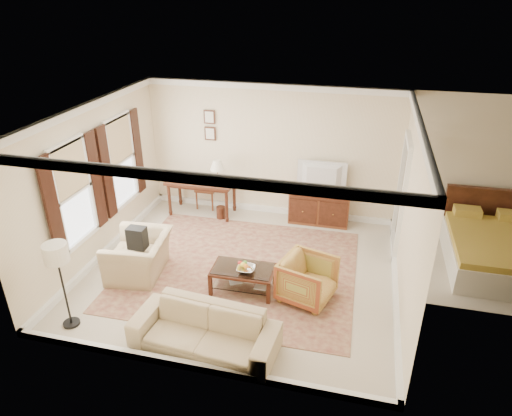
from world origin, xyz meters
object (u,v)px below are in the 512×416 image
at_px(writing_desk, 201,184).
at_px(sideboard, 319,206).
at_px(striped_armchair, 307,278).
at_px(club_armchair, 138,249).
at_px(coffee_table, 243,273).
at_px(tv, 322,168).
at_px(sofa, 204,325).

xyz_separation_m(writing_desk, sideboard, (2.61, 0.20, -0.31)).
bearing_deg(striped_armchair, club_armchair, 106.47).
relative_size(sideboard, striped_armchair, 1.54).
relative_size(coffee_table, club_armchair, 0.93).
distance_m(tv, striped_armchair, 2.88).
distance_m(sideboard, tv, 0.89).
bearing_deg(coffee_table, club_armchair, 178.86).
bearing_deg(sofa, tv, 80.21).
bearing_deg(sideboard, striped_armchair, -87.21).
xyz_separation_m(writing_desk, tv, (2.61, 0.18, 0.57)).
relative_size(sideboard, coffee_table, 1.21).
distance_m(sideboard, striped_armchair, 2.77).
relative_size(writing_desk, sofa, 0.71).
distance_m(tv, sofa, 4.45).
bearing_deg(striped_armchair, writing_desk, 63.69).
bearing_deg(coffee_table, writing_desk, 122.72).
xyz_separation_m(sideboard, striped_armchair, (0.13, -2.76, 0.02)).
height_order(tv, sofa, tv).
xyz_separation_m(tv, sofa, (-1.12, -4.22, -0.87)).
height_order(sideboard, club_armchair, club_armchair).
xyz_separation_m(writing_desk, club_armchair, (-0.27, -2.55, -0.21)).
bearing_deg(sofa, club_armchair, 144.84).
distance_m(sideboard, coffee_table, 2.94).
bearing_deg(striped_armchair, sofa, 156.42).
bearing_deg(coffee_table, sideboard, 71.21).
bearing_deg(sideboard, club_armchair, -136.32).
bearing_deg(club_armchair, coffee_table, 81.97).
bearing_deg(sofa, striped_armchair, 54.72).
height_order(coffee_table, club_armchair, club_armchair).
height_order(writing_desk, club_armchair, club_armchair).
bearing_deg(striped_armchair, tv, 19.55).
bearing_deg(sideboard, coffee_table, -108.79).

